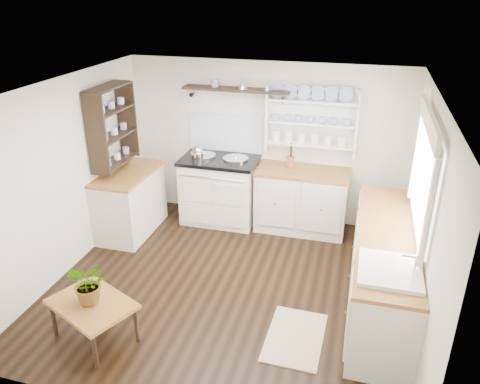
# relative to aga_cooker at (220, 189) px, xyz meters

# --- Properties ---
(floor) EXTENTS (4.00, 3.80, 0.01)m
(floor) POSITION_rel_aga_cooker_xyz_m (0.59, -1.57, -0.49)
(floor) COLOR black
(floor) RESTS_ON ground
(wall_back) EXTENTS (4.00, 0.02, 2.30)m
(wall_back) POSITION_rel_aga_cooker_xyz_m (0.59, 0.33, 0.66)
(wall_back) COLOR silver
(wall_back) RESTS_ON ground
(wall_right) EXTENTS (0.02, 3.80, 2.30)m
(wall_right) POSITION_rel_aga_cooker_xyz_m (2.59, -1.57, 0.66)
(wall_right) COLOR silver
(wall_right) RESTS_ON ground
(wall_left) EXTENTS (0.02, 3.80, 2.30)m
(wall_left) POSITION_rel_aga_cooker_xyz_m (-1.41, -1.57, 0.66)
(wall_left) COLOR silver
(wall_left) RESTS_ON ground
(ceiling) EXTENTS (4.00, 3.80, 0.01)m
(ceiling) POSITION_rel_aga_cooker_xyz_m (0.59, -1.57, 1.81)
(ceiling) COLOR white
(ceiling) RESTS_ON wall_back
(window) EXTENTS (0.08, 1.55, 1.22)m
(window) POSITION_rel_aga_cooker_xyz_m (2.54, -1.42, 1.07)
(window) COLOR white
(window) RESTS_ON wall_right
(aga_cooker) EXTENTS (1.09, 0.75, 1.00)m
(aga_cooker) POSITION_rel_aga_cooker_xyz_m (0.00, 0.00, 0.00)
(aga_cooker) COLOR #EEE8CF
(aga_cooker) RESTS_ON floor
(back_cabinets) EXTENTS (1.27, 0.63, 0.90)m
(back_cabinets) POSITION_rel_aga_cooker_xyz_m (1.19, 0.03, -0.03)
(back_cabinets) COLOR beige
(back_cabinets) RESTS_ON floor
(right_cabinets) EXTENTS (0.62, 2.43, 0.90)m
(right_cabinets) POSITION_rel_aga_cooker_xyz_m (2.29, -1.47, -0.03)
(right_cabinets) COLOR beige
(right_cabinets) RESTS_ON floor
(belfast_sink) EXTENTS (0.55, 0.60, 0.45)m
(belfast_sink) POSITION_rel_aga_cooker_xyz_m (2.29, -2.22, 0.31)
(belfast_sink) COLOR white
(belfast_sink) RESTS_ON right_cabinets
(left_cabinets) EXTENTS (0.62, 1.13, 0.90)m
(left_cabinets) POSITION_rel_aga_cooker_xyz_m (-1.11, -0.67, -0.03)
(left_cabinets) COLOR beige
(left_cabinets) RESTS_ON floor
(plate_rack) EXTENTS (1.20, 0.22, 0.90)m
(plate_rack) POSITION_rel_aga_cooker_xyz_m (1.24, 0.29, 1.06)
(plate_rack) COLOR white
(plate_rack) RESTS_ON wall_back
(high_shelf) EXTENTS (1.50, 0.29, 0.16)m
(high_shelf) POSITION_rel_aga_cooker_xyz_m (0.19, 0.21, 1.41)
(high_shelf) COLOR black
(high_shelf) RESTS_ON wall_back
(left_shelving) EXTENTS (0.28, 0.80, 1.05)m
(left_shelving) POSITION_rel_aga_cooker_xyz_m (-1.25, -0.67, 1.06)
(left_shelving) COLOR black
(left_shelving) RESTS_ON wall_left
(kettle) EXTENTS (0.19, 0.19, 0.23)m
(kettle) POSITION_rel_aga_cooker_xyz_m (-0.28, -0.12, 0.55)
(kettle) COLOR silver
(kettle) RESTS_ON aga_cooker
(utensil_crock) EXTENTS (0.12, 0.12, 0.14)m
(utensil_crock) POSITION_rel_aga_cooker_xyz_m (0.99, 0.11, 0.49)
(utensil_crock) COLOR brown
(utensil_crock) RESTS_ON back_cabinets
(center_table) EXTENTS (0.97, 0.85, 0.43)m
(center_table) POSITION_rel_aga_cooker_xyz_m (-0.43, -2.78, -0.11)
(center_table) COLOR brown
(center_table) RESTS_ON floor
(potted_plant) EXTENTS (0.49, 0.48, 0.42)m
(potted_plant) POSITION_rel_aga_cooker_xyz_m (-0.43, -2.78, 0.15)
(potted_plant) COLOR #3F7233
(potted_plant) RESTS_ON center_table
(floor_rug) EXTENTS (0.57, 0.86, 0.02)m
(floor_rug) POSITION_rel_aga_cooker_xyz_m (1.49, -2.26, -0.49)
(floor_rug) COLOR tan
(floor_rug) RESTS_ON floor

